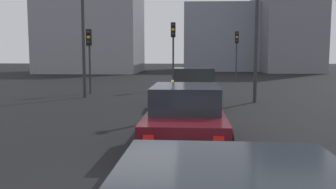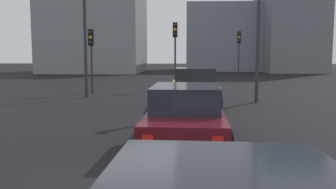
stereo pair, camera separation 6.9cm
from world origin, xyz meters
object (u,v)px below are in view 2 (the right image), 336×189
Objects in this scene: car_yellow_left_lead at (194,88)px; traffic_light_near_left at (175,42)px; car_maroon_left_second at (186,116)px; traffic_light_far_left at (91,47)px; traffic_light_near_right at (239,46)px.

car_yellow_left_lead is 1.00× the size of traffic_light_near_left.
car_maroon_left_second is (-6.74, 0.29, -0.06)m from car_yellow_left_lead.
traffic_light_near_left reaches higher than traffic_light_far_left.
car_maroon_left_second is at bearing 24.99° from traffic_light_far_left.
traffic_light_near_left reaches higher than car_maroon_left_second.
car_yellow_left_lead is 1.16× the size of traffic_light_far_left.
car_maroon_left_second is at bearing 5.31° from traffic_light_near_left.
traffic_light_near_right reaches higher than car_yellow_left_lead.
traffic_light_near_left is at bearing -32.38° from traffic_light_near_right.
car_yellow_left_lead is at bearing 10.61° from traffic_light_near_left.
traffic_light_far_left is (4.67, 5.65, 1.80)m from car_yellow_left_lead.
car_maroon_left_second is 1.15× the size of traffic_light_near_left.
car_maroon_left_second is 1.20× the size of traffic_light_near_right.
traffic_light_near_left reaches higher than traffic_light_near_right.
traffic_light_near_left is 5.25m from traffic_light_far_left.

